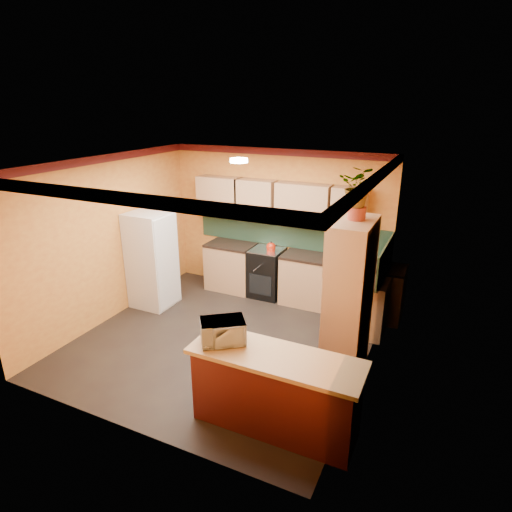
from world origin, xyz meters
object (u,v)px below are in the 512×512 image
at_px(base_cabinets_back, 298,279).
at_px(microwave, 223,331).
at_px(breakfast_bar, 275,394).
at_px(pantry, 349,299).
at_px(stove, 267,273).
at_px(fridge, 152,260).

xyz_separation_m(base_cabinets_back, microwave, (0.23, -3.17, 0.62)).
relative_size(base_cabinets_back, breakfast_bar, 2.03).
distance_m(pantry, breakfast_bar, 1.63).
relative_size(breakfast_bar, microwave, 3.71).
xyz_separation_m(base_cabinets_back, stove, (-0.62, -0.00, 0.02)).
distance_m(stove, breakfast_bar, 3.50).
distance_m(fridge, pantry, 3.64).
bearing_deg(breakfast_bar, microwave, 180.00).
distance_m(stove, microwave, 3.34).
xyz_separation_m(base_cabinets_back, breakfast_bar, (0.87, -3.17, 0.00)).
height_order(base_cabinets_back, fridge, fridge).
distance_m(base_cabinets_back, breakfast_bar, 3.28).
height_order(pantry, breakfast_bar, pantry).
bearing_deg(pantry, fridge, 171.91).
bearing_deg(microwave, breakfast_bar, -36.30).
bearing_deg(fridge, pantry, -8.09).
relative_size(fridge, pantry, 0.81).
height_order(stove, pantry, pantry).
bearing_deg(microwave, stove, 68.86).
xyz_separation_m(breakfast_bar, microwave, (-0.64, 0.00, 0.62)).
bearing_deg(fridge, base_cabinets_back, 27.43).
xyz_separation_m(stove, microwave, (0.86, -3.17, 0.61)).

